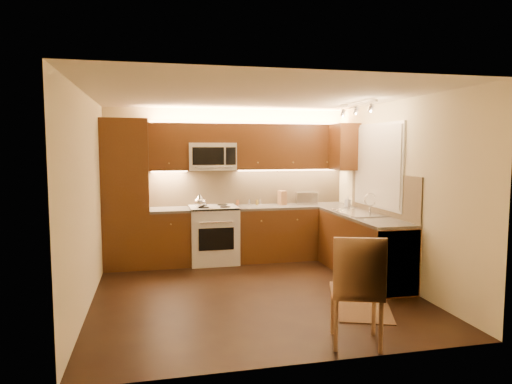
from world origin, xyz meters
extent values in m
cube|color=black|center=(0.00, 0.00, 0.00)|extent=(4.00, 4.00, 0.01)
cube|color=beige|center=(0.00, 0.00, 2.50)|extent=(4.00, 4.00, 0.01)
cube|color=beige|center=(0.00, 2.00, 1.25)|extent=(4.00, 0.01, 2.50)
cube|color=beige|center=(0.00, -2.00, 1.25)|extent=(4.00, 0.01, 2.50)
cube|color=beige|center=(-2.00, 0.00, 1.25)|extent=(0.01, 4.00, 2.50)
cube|color=beige|center=(2.00, 0.00, 1.25)|extent=(0.01, 4.00, 2.50)
cube|color=#4E2610|center=(-1.65, 1.70, 1.15)|extent=(0.70, 0.60, 2.30)
cube|color=#4E2610|center=(-0.99, 1.70, 0.43)|extent=(0.62, 0.60, 0.86)
cube|color=#3B3835|center=(-0.99, 1.70, 0.88)|extent=(0.62, 0.60, 0.04)
cube|color=#4E2610|center=(1.04, 1.70, 0.43)|extent=(1.92, 0.60, 0.86)
cube|color=#3B3835|center=(1.04, 1.70, 0.88)|extent=(1.92, 0.60, 0.04)
cube|color=#4E2610|center=(1.70, 0.40, 0.43)|extent=(0.60, 2.00, 0.86)
cube|color=#3B3835|center=(1.70, 0.40, 0.88)|extent=(0.60, 2.00, 0.04)
cube|color=silver|center=(1.70, -0.30, 0.43)|extent=(0.58, 0.60, 0.84)
cube|color=tan|center=(0.35, 1.99, 1.20)|extent=(3.30, 0.02, 0.60)
cube|color=tan|center=(1.99, 0.40, 1.20)|extent=(0.02, 2.00, 0.60)
cube|color=#4E2610|center=(-0.99, 1.82, 1.88)|extent=(0.62, 0.35, 0.75)
cube|color=#4E2610|center=(1.04, 1.82, 1.88)|extent=(1.92, 0.35, 0.75)
cube|color=#4E2610|center=(-0.30, 1.82, 2.09)|extent=(0.76, 0.35, 0.31)
cube|color=#4E2610|center=(1.82, 1.40, 1.88)|extent=(0.35, 0.50, 0.75)
cube|color=silver|center=(1.99, 0.55, 1.60)|extent=(0.03, 1.44, 1.24)
cube|color=silver|center=(1.97, 0.55, 1.60)|extent=(0.02, 1.36, 1.16)
cube|color=silver|center=(1.55, 0.40, 2.46)|extent=(0.04, 1.20, 0.03)
cube|color=silver|center=(1.31, 1.78, 1.01)|extent=(0.40, 0.33, 0.21)
cube|color=olive|center=(0.89, 1.81, 1.02)|extent=(0.12, 0.18, 0.24)
cylinder|color=silver|center=(0.33, 1.85, 0.95)|extent=(0.05, 0.05, 0.10)
cylinder|color=brown|center=(0.14, 1.90, 0.94)|extent=(0.06, 0.06, 0.09)
cylinder|color=silver|center=(0.54, 1.94, 0.95)|extent=(0.04, 0.04, 0.09)
cylinder|color=olive|center=(0.46, 1.85, 0.95)|extent=(0.05, 0.05, 0.09)
imported|color=silver|center=(1.88, 1.34, 0.98)|extent=(0.10, 0.10, 0.17)
cube|color=black|center=(1.10, -0.90, 0.01)|extent=(0.87, 1.04, 0.01)
camera|label=1|loc=(-1.25, -5.61, 1.86)|focal=32.15mm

